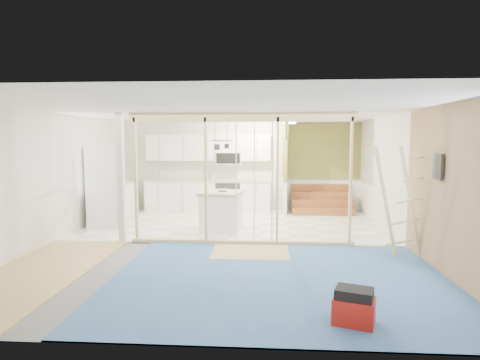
# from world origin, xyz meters

# --- Properties ---
(room) EXTENTS (7.01, 8.01, 2.61)m
(room) POSITION_xyz_m (0.00, 0.00, 1.30)
(room) COLOR slate
(room) RESTS_ON ground
(floor_overlays) EXTENTS (7.00, 8.00, 0.03)m
(floor_overlays) POSITION_xyz_m (0.07, 0.06, 0.01)
(floor_overlays) COLOR white
(floor_overlays) RESTS_ON room
(stud_frame) EXTENTS (4.66, 0.14, 2.60)m
(stud_frame) POSITION_xyz_m (-0.27, -0.00, 1.61)
(stud_frame) COLOR #E2BF8A
(stud_frame) RESTS_ON room
(base_cabinets) EXTENTS (4.45, 2.24, 0.93)m
(base_cabinets) POSITION_xyz_m (-1.61, 3.36, 0.47)
(base_cabinets) COLOR white
(base_cabinets) RESTS_ON room
(upper_cabinets) EXTENTS (3.60, 0.41, 0.85)m
(upper_cabinets) POSITION_xyz_m (-0.84, 3.82, 1.82)
(upper_cabinets) COLOR white
(upper_cabinets) RESTS_ON room
(green_partition) EXTENTS (2.25, 1.51, 2.60)m
(green_partition) POSITION_xyz_m (2.04, 3.66, 0.94)
(green_partition) COLOR olive
(green_partition) RESTS_ON room
(pot_rack) EXTENTS (0.52, 0.52, 0.72)m
(pot_rack) POSITION_xyz_m (-0.31, 1.89, 2.00)
(pot_rack) COLOR black
(pot_rack) RESTS_ON room
(sheathing_panel) EXTENTS (0.02, 4.00, 2.60)m
(sheathing_panel) POSITION_xyz_m (3.48, -2.00, 1.30)
(sheathing_panel) COLOR #A08457
(sheathing_panel) RESTS_ON room
(electrical_panel) EXTENTS (0.04, 0.30, 0.40)m
(electrical_panel) POSITION_xyz_m (3.43, -1.40, 1.65)
(electrical_panel) COLOR #323237
(electrical_panel) RESTS_ON room
(ceiling_light) EXTENTS (0.32, 0.32, 0.08)m
(ceiling_light) POSITION_xyz_m (1.40, 3.00, 2.54)
(ceiling_light) COLOR #FFEABF
(ceiling_light) RESTS_ON room
(fridge) EXTENTS (1.04, 1.01, 1.92)m
(fridge) POSITION_xyz_m (-3.05, 1.56, 0.96)
(fridge) COLOR white
(fridge) RESTS_ON room
(island) EXTENTS (1.05, 1.05, 0.90)m
(island) POSITION_xyz_m (-0.23, 1.21, 0.45)
(island) COLOR white
(island) RESTS_ON room
(bowl) EXTENTS (0.28, 0.28, 0.06)m
(bowl) POSITION_xyz_m (-0.20, 1.19, 0.93)
(bowl) COLOR beige
(bowl) RESTS_ON island
(soap_bottle_a) EXTENTS (0.13, 0.13, 0.33)m
(soap_bottle_a) POSITION_xyz_m (-2.30, 3.78, 1.10)
(soap_bottle_a) COLOR #B0B7C4
(soap_bottle_a) RESTS_ON base_cabinets
(soap_bottle_b) EXTENTS (0.09, 0.09, 0.18)m
(soap_bottle_b) POSITION_xyz_m (-0.73, 3.67, 1.02)
(soap_bottle_b) COLOR silver
(soap_bottle_b) RESTS_ON base_cabinets
(toolbox) EXTENTS (0.53, 0.46, 0.42)m
(toolbox) POSITION_xyz_m (1.76, -3.40, 0.20)
(toolbox) COLOR maroon
(toolbox) RESTS_ON room
(ladder) EXTENTS (1.05, 0.05, 1.95)m
(ladder) POSITION_xyz_m (3.13, -0.70, 1.00)
(ladder) COLOR #C6BA79
(ladder) RESTS_ON room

